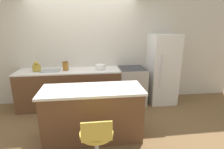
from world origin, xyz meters
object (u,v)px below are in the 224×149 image
Objects in this scene: oven_range at (132,86)px; refrigerator at (162,69)px; stool_chair at (97,143)px; kettle at (36,67)px; mixing_bowl at (100,67)px.

refrigerator is (0.77, 0.00, 0.40)m from oven_range.
kettle reaches higher than stool_chair.
refrigerator is 7.54× the size of mixing_bowl.
mixing_bowl is at bearing 0.00° from kettle.
stool_chair is (-0.95, -2.03, -0.05)m from oven_range.
kettle is at bearing 179.93° from oven_range.
refrigerator reaches higher than oven_range.
oven_range is 0.93m from mixing_bowl.
oven_range reaches higher than stool_chair.
stool_chair is (-1.72, -2.04, -0.45)m from refrigerator.
mixing_bowl is at bearing 84.97° from stool_chair.
mixing_bowl reaches higher than stool_chair.
kettle is 1.44m from mixing_bowl.
refrigerator is at bearing 49.78° from stool_chair.
oven_range is at bearing -0.07° from kettle.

